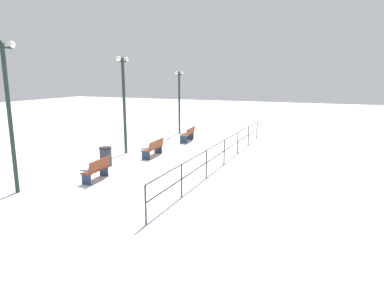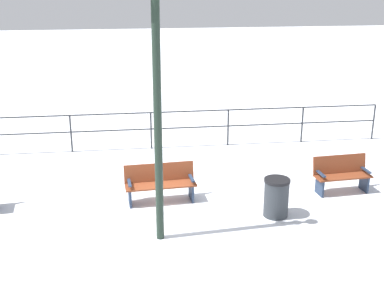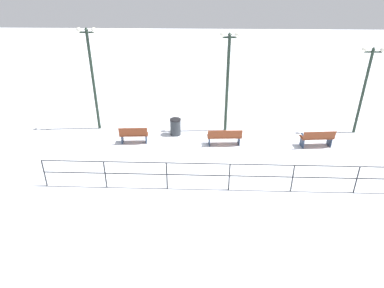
{
  "view_description": "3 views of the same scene",
  "coord_description": "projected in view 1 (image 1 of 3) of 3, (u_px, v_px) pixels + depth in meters",
  "views": [
    {
      "loc": [
        -8.47,
        14.74,
        4.07
      ],
      "look_at": [
        -1.81,
        -0.94,
        0.62
      ],
      "focal_mm": 31.39,
      "sensor_mm": 36.0,
      "label": 1
    },
    {
      "loc": [
        10.85,
        -0.72,
        5.1
      ],
      "look_at": [
        -1.65,
        0.96,
        0.84
      ],
      "focal_mm": 47.17,
      "sensor_mm": 36.0,
      "label": 2
    },
    {
      "loc": [
        -14.61,
        1.01,
        7.42
      ],
      "look_at": [
        -1.3,
        1.52,
        0.66
      ],
      "focal_mm": 31.09,
      "sensor_mm": 36.0,
      "label": 3
    }
  ],
  "objects": [
    {
      "name": "lamppost_far",
      "position": [
        8.0,
        102.0,
        11.34
      ],
      "size": [
        0.24,
        0.97,
        5.25
      ],
      "color": "#1E2D23",
      "rests_on": "ground"
    },
    {
      "name": "bench_third",
      "position": [
        97.0,
        169.0,
        13.26
      ],
      "size": [
        0.6,
        1.42,
        0.9
      ],
      "rotation": [
        0.0,
        0.0,
        0.07
      ],
      "color": "brown",
      "rests_on": "ground"
    },
    {
      "name": "waterfront_railing",
      "position": [
        224.0,
        148.0,
        15.71
      ],
      "size": [
        0.05,
        14.39,
        1.16
      ],
      "color": "#26282D",
      "rests_on": "ground"
    },
    {
      "name": "trash_bin",
      "position": [
        106.0,
        157.0,
        15.44
      ],
      "size": [
        0.57,
        0.57,
        0.88
      ],
      "color": "#2D3338",
      "rests_on": "ground"
    },
    {
      "name": "bench_second",
      "position": [
        154.0,
        148.0,
        17.24
      ],
      "size": [
        0.65,
        1.68,
        0.88
      ],
      "rotation": [
        0.0,
        0.0,
        0.07
      ],
      "color": "brown",
      "rests_on": "ground"
    },
    {
      "name": "lamppost_near",
      "position": [
        179.0,
        95.0,
        23.73
      ],
      "size": [
        0.23,
        1.08,
        4.44
      ],
      "color": "#1E2D23",
      "rests_on": "ground"
    },
    {
      "name": "lamppost_middle",
      "position": [
        124.0,
        95.0,
        17.51
      ],
      "size": [
        0.25,
        0.94,
        5.06
      ],
      "color": "#1E2D23",
      "rests_on": "ground"
    },
    {
      "name": "ground_plane",
      "position": [
        153.0,
        156.0,
        17.35
      ],
      "size": [
        80.0,
        80.0,
        0.0
      ],
      "primitive_type": "plane",
      "color": "white",
      "rests_on": "ground"
    },
    {
      "name": "bench_nearest",
      "position": [
        188.0,
        134.0,
        21.24
      ],
      "size": [
        0.72,
        1.6,
        0.9
      ],
      "rotation": [
        0.0,
        0.0,
        0.1
      ],
      "color": "brown",
      "rests_on": "ground"
    }
  ]
}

